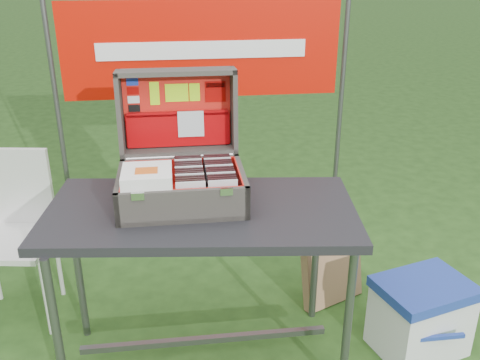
{
  "coord_description": "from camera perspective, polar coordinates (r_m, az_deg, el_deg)",
  "views": [
    {
      "loc": [
        -0.18,
        -2.02,
        1.83
      ],
      "look_at": [
        0.09,
        0.1,
        0.9
      ],
      "focal_mm": 40.0,
      "sensor_mm": 36.0,
      "label": 1
    }
  ],
  "objects": [
    {
      "name": "songbook_6",
      "position": [
        2.19,
        -9.91,
        0.65
      ],
      "size": [
        0.2,
        0.2,
        0.0
      ],
      "primitive_type": "cube",
      "color": "white",
      "rests_on": "suitcase_base_wall_front"
    },
    {
      "name": "suitcase_pocket_edge",
      "position": [
        2.48,
        -6.65,
        7.05
      ],
      "size": [
        0.46,
        0.02,
        0.02
      ],
      "primitive_type": "cube",
      "rotation": [
        -1.63,
        0.0,
        0.0
      ],
      "color": "#A20307",
      "rests_on": "suitcase_lid_pocket"
    },
    {
      "name": "lid_sticker_cc_a",
      "position": [
        2.48,
        -11.42,
        10.22
      ],
      "size": [
        0.05,
        0.0,
        0.03
      ],
      "primitive_type": "cube",
      "rotation": [
        -1.63,
        0.0,
        0.0
      ],
      "color": "#1933B2",
      "rests_on": "suitcase_lid_liner"
    },
    {
      "name": "suitcase_latch_left",
      "position": [
        2.1,
        -10.85,
        -1.72
      ],
      "size": [
        0.05,
        0.01,
        0.03
      ],
      "primitive_type": "cube",
      "color": "silver",
      "rests_on": "suitcase_base_wall_front"
    },
    {
      "name": "banner_text",
      "position": [
        3.15,
        -4.03,
        13.67
      ],
      "size": [
        1.2,
        0.0,
        0.1
      ],
      "primitive_type": "cube",
      "color": "white",
      "rests_on": "banner"
    },
    {
      "name": "cd_right_4",
      "position": [
        2.23,
        -2.03,
        -0.78
      ],
      "size": [
        0.12,
        0.01,
        0.14
      ],
      "primitive_type": "cube",
      "color": "silver",
      "rests_on": "suitcase_liner_floor"
    },
    {
      "name": "suitcase_lid_pocket",
      "position": [
        2.51,
        -6.57,
        5.38
      ],
      "size": [
        0.47,
        0.04,
        0.15
      ],
      "primitive_type": "cube",
      "rotation": [
        -1.63,
        0.0,
        0.0
      ],
      "color": "#A20307",
      "rests_on": "suitcase_lid_liner"
    },
    {
      "name": "table_leg_fr",
      "position": [
        2.38,
        11.46,
        -14.31
      ],
      "size": [
        0.04,
        0.04,
        0.78
      ],
      "primitive_type": "cylinder",
      "color": "#59595B",
      "rests_on": "ground"
    },
    {
      "name": "cd_right_3",
      "position": [
        2.21,
        -1.98,
        -1.0
      ],
      "size": [
        0.12,
        0.01,
        0.14
      ],
      "primitive_type": "cube",
      "color": "black",
      "rests_on": "suitcase_liner_floor"
    },
    {
      "name": "cd_right_8",
      "position": [
        2.31,
        -2.23,
        0.07
      ],
      "size": [
        0.12,
        0.01,
        0.14
      ],
      "primitive_type": "cube",
      "color": "silver",
      "rests_on": "suitcase_liner_floor"
    },
    {
      "name": "cardboard_box",
      "position": [
        3.05,
        9.78,
        -9.38
      ],
      "size": [
        0.39,
        0.27,
        0.4
      ],
      "primitive_type": "cube",
      "rotation": [
        -0.17,
        0.0,
        0.42
      ],
      "color": "#9C744F",
      "rests_on": "ground"
    },
    {
      "name": "suitcase_liner_wall_back",
      "position": [
        2.44,
        -6.34,
        0.92
      ],
      "size": [
        0.49,
        0.01,
        0.12
      ],
      "primitive_type": "cube",
      "color": "red",
      "rests_on": "suitcase_base_bottom"
    },
    {
      "name": "cd_right_11",
      "position": [
        2.37,
        -2.37,
        0.66
      ],
      "size": [
        0.12,
        0.01,
        0.14
      ],
      "primitive_type": "cube",
      "color": "black",
      "rests_on": "suitcase_liner_floor"
    },
    {
      "name": "songbook_5",
      "position": [
        2.19,
        -9.9,
        0.52
      ],
      "size": [
        0.2,
        0.2,
        0.0
      ],
      "primitive_type": "cube",
      "color": "white",
      "rests_on": "suitcase_base_wall_front"
    },
    {
      "name": "table_leg_bl",
      "position": [
        2.76,
        -16.86,
        -9.13
      ],
      "size": [
        0.04,
        0.04,
        0.78
      ],
      "primitive_type": "cylinder",
      "color": "#59595B",
      "rests_on": "ground"
    },
    {
      "name": "table_leg_br",
      "position": [
        2.8,
        8.08,
        -7.76
      ],
      "size": [
        0.04,
        0.04,
        0.78
      ],
      "primitive_type": "cylinder",
      "color": "#59595B",
      "rests_on": "ground"
    },
    {
      "name": "cd_left_12",
      "position": [
        2.38,
        -5.51,
        0.7
      ],
      "size": [
        0.12,
        0.01,
        0.14
      ],
      "primitive_type": "cube",
      "color": "silver",
      "rests_on": "suitcase_liner_floor"
    },
    {
      "name": "banner",
      "position": [
        3.16,
        -4.05,
        13.7
      ],
      "size": [
        1.6,
        0.02,
        0.55
      ],
      "primitive_type": "cube",
      "color": "#B60D01",
      "rests_on": "banner_post_left"
    },
    {
      "name": "chair",
      "position": [
        2.99,
        -23.2,
        -6.25
      ],
      "size": [
        0.47,
        0.5,
        0.89
      ],
      "primitive_type": null,
      "rotation": [
        0.0,
        0.0,
        -0.15
      ],
      "color": "silver",
      "rests_on": "ground"
    },
    {
      "name": "suitcase_hinge",
      "position": [
        2.44,
        -6.41,
        2.47
      ],
      "size": [
        0.48,
        0.02,
        0.02
      ],
      "primitive_type": "cylinder",
      "rotation": [
        0.0,
        1.57,
        0.0
      ],
      "color": "silver",
      "rests_on": "suitcase_base_wall_back"
    },
    {
      "name": "cd_right_13",
      "position": [
        2.41,
        -2.46,
        1.05
      ],
      "size": [
        0.12,
        0.01,
        0.14
      ],
      "primitive_type": "cube",
      "color": "black",
      "rests_on": "suitcase_liner_floor"
    },
    {
      "name": "cd_right_14",
      "position": [
        2.42,
        -2.5,
        1.23
      ],
      "size": [
        0.12,
        0.01,
        0.14
      ],
      "primitive_type": "cube",
      "color": "black",
      "rests_on": "suitcase_liner_floor"
    },
    {
      "name": "cd_right_12",
      "position": [
        2.39,
        -2.41,
        0.86
      ],
      "size": [
        0.12,
        0.01,
        0.14
      ],
      "primitive_type": "cube",
      "color": "silver",
      "rests_on": "suitcase_liner_floor"
    },
    {
      "name": "table_leg_fl",
      "position": [
        2.33,
        -18.81,
        -16.13
      ],
      "size": [
        0.04,
        0.04,
        0.78
      ],
      "primitive_type": "cylinder",
      "color": "#59595B",
      "rests_on": "ground"
    },
    {
      "name": "suitcase_latch_right",
      "position": [
        2.1,
        -1.45,
        -1.25
      ],
      "size": [
        0.05,
        0.01,
        0.03
      ],
      "primitive_type": "cube",
      "color": "silver",
      "rests_on": "suitcase_base_wall_front"
    },
    {
      "name": "suitcase_lid_back",
      "position": [
        2.52,
        -6.68,
        7.51
      ],
      "size": [
        0.54,
        0.04,
        0.38
      ],
      "primitive_type": "cube",
      "rotation": [
        -1.63,
        0.0,
        0.0
      ],
      "color": "#514D44",
      "rests_on": "suitcase_base_wall_back"
    },
    {
      "name": "cooler_body",
      "position": [
        2.83,
        18.62,
        -14.02
      ],
      "size": [
        0.48,
        0.41,
        0.33
      ],
      "primitive_type": "cube",
      "rotation": [
        0.0,
        0.0,
        0.28
      ],
      "color": "white",
      "rests_on": "ground"
    },
    {
      "name": "banner_post_right",
      "position": [
        3.43,
        10.57,
        6.4
      ],
      "size": [
        0.03,
        0.03,
        1.7
      ],
      "primitive_type": "cylinder",
      "color": "#59595B",
      "rests_on": "ground"
    },
    {
      "name": "songbook_9",
      "position": [
        2.18,
        -9.94,
        1.01
      ],
      "size": [
        0.2,
        0.2,
        0.0
      ],
      "primitive_type": "cube",
      "color": "white",
      "rests_on": "suitcase_base_wall_front"
    },
    {
      "name": "suitcase_base_wall_right",
      "position": [
        2.31,
        0.18,
        -0.57
      ],
      "size": [
        0.02,
        0.38,
        0.14
      ],
      "primitive_type": "cube",
      "color": "#514D44",
      "rests_on": "table_top"
    },
    {
      "name": "table",
      "position": [
        2.48,
        -3.92,
        -11.5
      ],
      "size": [
        1.38,
        0.8,
        0.82
      ],
      "primitive_type": null,
      "rotation": [
        0.0,
        0.0,
        -0.11
      ],
      "color": "#27272C",
      "rests_on": "ground"
    },
    {
      "name": "lid_sticker_cc_c",
      "position": [
        2.5,
        -11.28,
        8.41
      ],
      "size": [
        0.05,
        0.0,
        0.03
      ],
      "primitive_type": "cube",
      "rotation": [
        -1.63,
        0.0,
        0.0
      ],
      "color": "white",
      "rests_on": "suitcase_lid_liner"
    },
    {
      "name": "songbook_1",
      "position": [
        2.2,
        -9.87,
        0.04
      ],
      "size": [
        0.2,
        0.2,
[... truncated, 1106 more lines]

